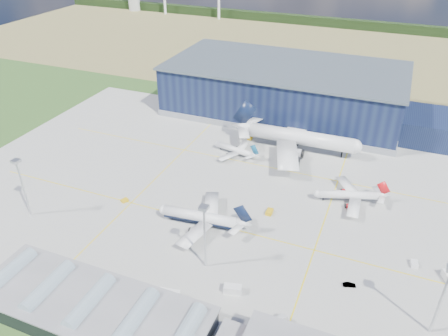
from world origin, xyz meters
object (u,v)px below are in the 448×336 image
airstair (280,323)px  gse_van_c (233,289)px  gse_tug_c (250,138)px  gse_cart_a (414,264)px  gse_cart_b (243,152)px  airliner_navy (200,212)px  gse_van_a (169,295)px  light_mast_center (204,227)px  car_b (349,285)px  light_mast_west (21,179)px  airliner_widebody (301,131)px  light_mast_east (444,290)px  gse_tug_b (125,200)px  airliner_regional (234,147)px  hangar (289,92)px  car_a (253,331)px  airliner_red (348,191)px  gse_tug_a (269,212)px

airstair → gse_van_c: bearing=172.0°
gse_tug_c → airstair: airstair is taller
gse_cart_a → gse_cart_b: bearing=138.6°
airliner_navy → gse_van_a: bearing=94.3°
light_mast_center → car_b: light_mast_center is taller
light_mast_west → airliner_widebody: 116.09m
gse_van_a → gse_van_c: 18.30m
light_mast_center → airliner_navy: bearing=119.0°
light_mast_east → gse_van_a: light_mast_east is taller
gse_tug_b → gse_van_c: bearing=-1.9°
airliner_regional → gse_van_a: size_ratio=3.88×
hangar → gse_van_a: hangar is taller
gse_tug_c → car_a: bearing=-72.3°
light_mast_west → car_b: light_mast_west is taller
light_mast_center → gse_van_c: (11.78, -7.00, -14.18)m
light_mast_west → gse_tug_c: light_mast_west is taller
airstair → car_a: 7.70m
light_mast_west → light_mast_east: size_ratio=1.00×
gse_tug_b → hangar: bearing=95.6°
airliner_red → gse_tug_c: size_ratio=9.36×
light_mast_east → gse_cart_a: bearing=100.6°
airliner_red → gse_tug_b: size_ratio=10.85×
airstair → airliner_regional: bearing=132.5°
light_mast_west → airliner_widebody: size_ratio=0.38×
airliner_navy → gse_tug_a: size_ratio=9.73×
gse_cart_b → hangar: bearing=24.1°
light_mast_east → hangar: bearing=120.0°
light_mast_center → light_mast_east: 65.00m
airstair → airliner_widebody: bearing=115.0°
gse_van_a → gse_tug_a: bearing=-26.2°
hangar → gse_tug_a: bearing=-79.0°
airliner_widebody → gse_tug_c: size_ratio=19.98×
light_mast_center → airliner_widebody: size_ratio=0.38×
light_mast_center → gse_van_c: bearing=-30.7°
gse_van_a → car_b: 52.95m
light_mast_west → car_a: size_ratio=7.45×
gse_tug_a → airliner_red: bearing=36.1°
gse_tug_a → gse_van_a: size_ratio=0.58×
light_mast_center → car_a: size_ratio=7.45×
airliner_regional → gse_tug_c: bearing=-83.6°
airstair → gse_tug_c: bearing=127.5°
airliner_navy → gse_tug_b: size_ratio=13.07×
light_mast_center → airliner_red: (35.55, 52.00, -10.75)m
airliner_navy → airliner_widebody: (18.89, 67.00, 4.35)m
gse_tug_b → gse_cart_b: bearing=85.8°
light_mast_east → airliner_widebody: light_mast_east is taller
gse_tug_a → gse_cart_b: 46.32m
gse_van_a → light_mast_west: bearing=66.7°
gse_tug_b → car_b: size_ratio=0.71×
light_mast_center → gse_cart_a: 66.92m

